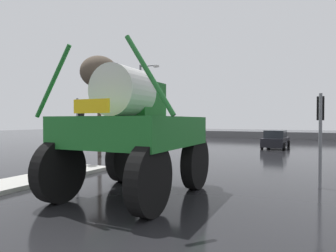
{
  "coord_description": "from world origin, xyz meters",
  "views": [
    {
      "loc": [
        4.66,
        -1.1,
        2.35
      ],
      "look_at": [
        -0.46,
        9.32,
        2.13
      ],
      "focal_mm": 31.49,
      "sensor_mm": 36.0,
      "label": 1
    }
  ],
  "objects_px": {
    "traffic_signal_near_left": "(80,117)",
    "streetlight_far_left": "(142,101)",
    "oversize_sprayer": "(133,131)",
    "traffic_signal_near_right": "(320,119)",
    "sedan_ahead": "(276,140)",
    "bare_tree_left": "(99,73)"
  },
  "relations": [
    {
      "from": "traffic_signal_near_right",
      "to": "streetlight_far_left",
      "type": "xyz_separation_m",
      "value": [
        -14.14,
        11.23,
        1.74
      ]
    },
    {
      "from": "traffic_signal_near_left",
      "to": "streetlight_far_left",
      "type": "distance_m",
      "value": 11.75
    },
    {
      "from": "sedan_ahead",
      "to": "traffic_signal_near_right",
      "type": "height_order",
      "value": "traffic_signal_near_right"
    },
    {
      "from": "oversize_sprayer",
      "to": "traffic_signal_near_right",
      "type": "height_order",
      "value": "oversize_sprayer"
    },
    {
      "from": "traffic_signal_near_right",
      "to": "oversize_sprayer",
      "type": "bearing_deg",
      "value": -143.59
    },
    {
      "from": "sedan_ahead",
      "to": "traffic_signal_near_left",
      "type": "relative_size",
      "value": 1.2
    },
    {
      "from": "oversize_sprayer",
      "to": "sedan_ahead",
      "type": "bearing_deg",
      "value": -7.84
    },
    {
      "from": "streetlight_far_left",
      "to": "bare_tree_left",
      "type": "relative_size",
      "value": 1.05
    },
    {
      "from": "traffic_signal_near_left",
      "to": "streetlight_far_left",
      "type": "relative_size",
      "value": 0.47
    },
    {
      "from": "traffic_signal_near_right",
      "to": "streetlight_far_left",
      "type": "height_order",
      "value": "streetlight_far_left"
    },
    {
      "from": "sedan_ahead",
      "to": "traffic_signal_near_right",
      "type": "xyz_separation_m",
      "value": [
        3.05,
        -14.76,
        1.68
      ]
    },
    {
      "from": "traffic_signal_near_right",
      "to": "traffic_signal_near_left",
      "type": "bearing_deg",
      "value": -179.98
    },
    {
      "from": "oversize_sprayer",
      "to": "bare_tree_left",
      "type": "xyz_separation_m",
      "value": [
        -8.95,
        9.32,
        3.79
      ]
    },
    {
      "from": "bare_tree_left",
      "to": "streetlight_far_left",
      "type": "bearing_deg",
      "value": 88.92
    },
    {
      "from": "oversize_sprayer",
      "to": "traffic_signal_near_left",
      "type": "bearing_deg",
      "value": 55.09
    },
    {
      "from": "oversize_sprayer",
      "to": "bare_tree_left",
      "type": "height_order",
      "value": "bare_tree_left"
    },
    {
      "from": "streetlight_far_left",
      "to": "sedan_ahead",
      "type": "bearing_deg",
      "value": 17.65
    },
    {
      "from": "sedan_ahead",
      "to": "streetlight_far_left",
      "type": "height_order",
      "value": "streetlight_far_left"
    },
    {
      "from": "traffic_signal_near_left",
      "to": "sedan_ahead",
      "type": "bearing_deg",
      "value": 61.41
    },
    {
      "from": "traffic_signal_near_right",
      "to": "bare_tree_left",
      "type": "height_order",
      "value": "bare_tree_left"
    },
    {
      "from": "traffic_signal_near_left",
      "to": "traffic_signal_near_right",
      "type": "bearing_deg",
      "value": 0.02
    },
    {
      "from": "oversize_sprayer",
      "to": "traffic_signal_near_right",
      "type": "xyz_separation_m",
      "value": [
        5.29,
        3.91,
        0.38
      ]
    }
  ]
}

